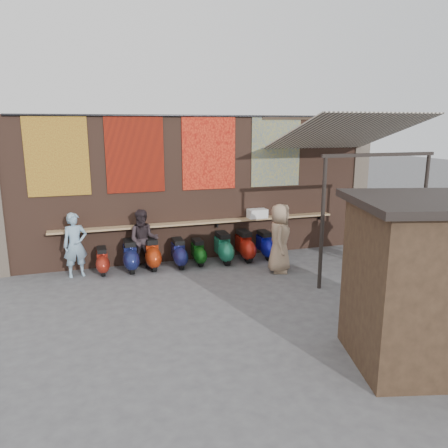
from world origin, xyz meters
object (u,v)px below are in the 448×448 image
at_px(scooter_stool_3, 179,253).
at_px(diner_right, 144,240).
at_px(scooter_stool_4, 198,252).
at_px(shopper_tan, 280,238).
at_px(shopper_navy, 374,237).
at_px(shelf_box, 257,213).
at_px(scooter_stool_0, 102,261).
at_px(shopper_grey, 393,237).
at_px(scooter_stool_6, 245,246).
at_px(scooter_stool_2, 152,254).
at_px(scooter_stool_5, 223,248).
at_px(market_stall, 435,287).
at_px(diner_left, 75,245).
at_px(scooter_stool_1, 130,256).
at_px(scooter_stool_7, 265,245).

relative_size(scooter_stool_3, diner_right, 0.49).
distance_m(scooter_stool_4, shopper_tan, 2.29).
distance_m(scooter_stool_3, shopper_navy, 5.23).
bearing_deg(shelf_box, shopper_navy, -37.20).
height_order(scooter_stool_0, shopper_grey, shopper_grey).
bearing_deg(scooter_stool_6, shopper_tan, -66.90).
relative_size(scooter_stool_3, scooter_stool_6, 0.90).
distance_m(scooter_stool_0, scooter_stool_2, 1.28).
distance_m(scooter_stool_5, scooter_stool_6, 0.64).
height_order(shelf_box, scooter_stool_3, shelf_box).
bearing_deg(scooter_stool_6, scooter_stool_5, -178.62).
xyz_separation_m(scooter_stool_0, scooter_stool_3, (1.99, -0.05, 0.04)).
height_order(scooter_stool_6, market_stall, market_stall).
bearing_deg(scooter_stool_4, shelf_box, 9.51).
distance_m(diner_left, shopper_grey, 8.19).
bearing_deg(scooter_stool_5, shopper_navy, -23.43).
bearing_deg(market_stall, shopper_navy, 78.50).
relative_size(shelf_box, scooter_stool_2, 0.64).
bearing_deg(scooter_stool_6, shopper_grey, -28.85).
bearing_deg(scooter_stool_5, shopper_tan, -45.80).
bearing_deg(shopper_navy, scooter_stool_6, -34.64).
distance_m(scooter_stool_4, shopper_grey, 5.20).
bearing_deg(shopper_navy, scooter_stool_4, -27.18).
xyz_separation_m(scooter_stool_4, scooter_stool_5, (0.71, -0.04, 0.07)).
height_order(scooter_stool_2, shopper_grey, shopper_grey).
height_order(scooter_stool_0, scooter_stool_6, scooter_stool_6).
bearing_deg(scooter_stool_4, shopper_grey, -21.83).
bearing_deg(shopper_tan, scooter_stool_5, 70.65).
relative_size(scooter_stool_0, scooter_stool_6, 0.80).
relative_size(scooter_stool_0, market_stall, 0.27).
distance_m(scooter_stool_0, scooter_stool_3, 1.99).
bearing_deg(scooter_stool_3, scooter_stool_5, -0.23).
relative_size(scooter_stool_5, diner_right, 0.54).
bearing_deg(scooter_stool_1, scooter_stool_7, -0.29).
relative_size(scooter_stool_1, market_stall, 0.33).
height_order(scooter_stool_2, shopper_navy, shopper_navy).
height_order(scooter_stool_6, scooter_stool_7, scooter_stool_6).
bearing_deg(diner_right, shelf_box, 15.28).
distance_m(scooter_stool_2, shopper_tan, 3.39).
height_order(scooter_stool_5, shopper_grey, shopper_grey).
bearing_deg(scooter_stool_7, shopper_tan, -95.62).
bearing_deg(scooter_stool_3, shelf_box, 8.10).
bearing_deg(scooter_stool_1, scooter_stool_2, 2.37).
distance_m(scooter_stool_1, scooter_stool_2, 0.57).
bearing_deg(scooter_stool_4, diner_left, 179.84).
bearing_deg(shelf_box, shopper_tan, -89.50).
bearing_deg(scooter_stool_2, shopper_tan, -21.88).
bearing_deg(market_stall, scooter_stool_5, 119.18).
relative_size(scooter_stool_1, scooter_stool_5, 0.97).
bearing_deg(scooter_stool_4, market_stall, -69.32).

